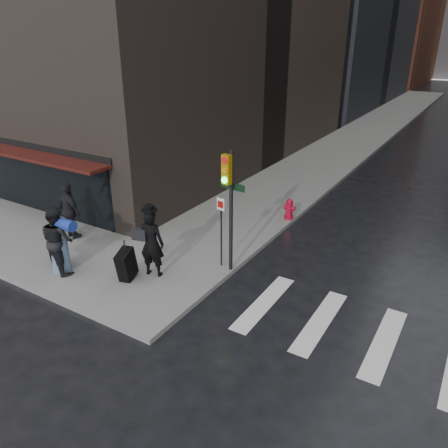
# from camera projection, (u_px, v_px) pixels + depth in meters

# --- Properties ---
(ground) EXTENTS (140.00, 140.00, 0.00)m
(ground) POSITION_uv_depth(u_px,v_px,m) (142.00, 284.00, 12.83)
(ground) COLOR black
(ground) RESTS_ON ground
(sidewalk_left) EXTENTS (4.00, 50.00, 0.15)m
(sidewalk_left) POSITION_uv_depth(u_px,v_px,m) (374.00, 127.00, 33.87)
(sidewalk_left) COLOR slate
(sidewalk_left) RESTS_ON ground
(crosswalk) EXTENTS (8.50, 3.00, 0.01)m
(crosswalk) POSITION_uv_depth(u_px,v_px,m) (420.00, 354.00, 10.02)
(crosswalk) COLOR silver
(crosswalk) RESTS_ON ground
(storefront) EXTENTS (8.40, 1.11, 2.83)m
(storefront) POSITION_uv_depth(u_px,v_px,m) (34.00, 172.00, 16.92)
(storefront) COLOR black
(storefront) RESTS_ON ground
(man_overcoat) EXTENTS (1.16, 1.39, 2.25)m
(man_overcoat) POSITION_uv_depth(u_px,v_px,m) (146.00, 247.00, 12.63)
(man_overcoat) COLOR black
(man_overcoat) RESTS_ON ground
(man_jeans) EXTENTS (1.45, 0.95, 2.07)m
(man_jeans) POSITION_uv_depth(u_px,v_px,m) (58.00, 240.00, 12.85)
(man_jeans) COLOR black
(man_jeans) RESTS_ON ground
(man_greycoat) EXTENTS (1.24, 0.68, 2.00)m
(man_greycoat) POSITION_uv_depth(u_px,v_px,m) (70.00, 211.00, 15.01)
(man_greycoat) COLOR black
(man_greycoat) RESTS_ON ground
(traffic_light) EXTENTS (0.92, 0.49, 3.71)m
(traffic_light) POSITION_uv_depth(u_px,v_px,m) (228.00, 196.00, 12.34)
(traffic_light) COLOR black
(traffic_light) RESTS_ON ground
(fire_hydrant) EXTENTS (0.46, 0.36, 0.82)m
(fire_hydrant) POSITION_uv_depth(u_px,v_px,m) (289.00, 210.00, 16.82)
(fire_hydrant) COLOR #A80A23
(fire_hydrant) RESTS_ON ground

